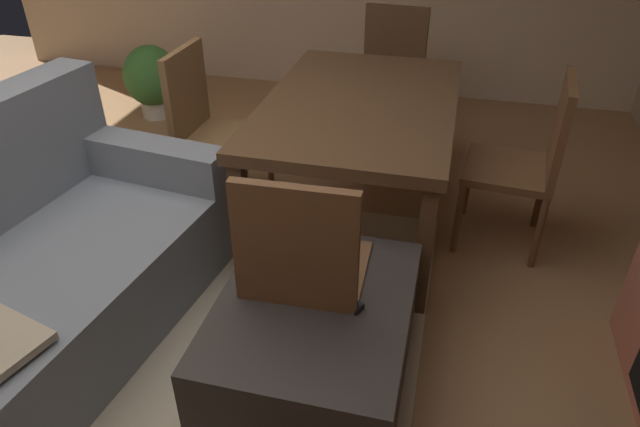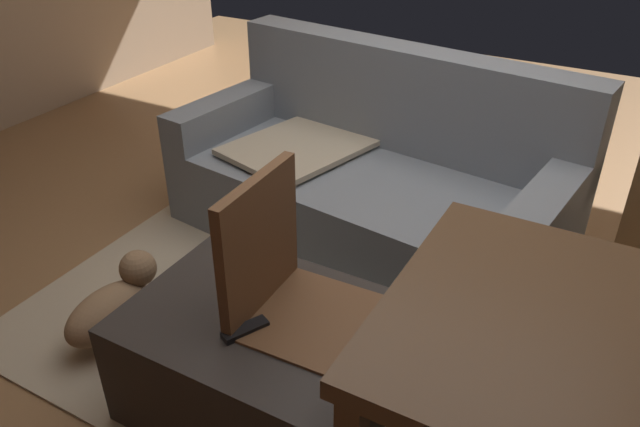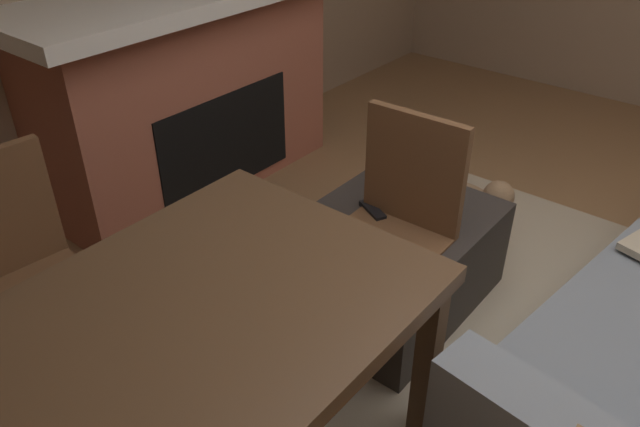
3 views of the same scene
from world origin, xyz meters
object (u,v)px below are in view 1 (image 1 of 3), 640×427
object	(u,v)px
dining_chair_east	(390,69)
dining_chair_west	(303,267)
dining_chair_north	(207,121)
dining_table	(360,113)
potted_plant	(152,79)
ottoman_coffee_table	(315,344)
dining_chair_south	(530,156)
tv_remote	(343,300)

from	to	relation	value
dining_chair_east	dining_chair_west	xyz separation A→B (m)	(-2.30, 0.00, 0.00)
dining_chair_north	dining_chair_east	bearing A→B (deg)	-37.67
dining_table	potted_plant	world-z (taller)	dining_table
ottoman_coffee_table	dining_table	bearing A→B (deg)	3.04
dining_chair_east	potted_plant	xyz separation A→B (m)	(-0.04, 1.86, -0.21)
dining_chair_west	potted_plant	world-z (taller)	dining_chair_west
dining_chair_east	dining_chair_south	bearing A→B (deg)	-143.07
ottoman_coffee_table	tv_remote	distance (m)	0.25
dining_table	dining_chair_south	world-z (taller)	dining_chair_south
dining_table	dining_chair_west	size ratio (longest dim) A/B	1.63
dining_chair_east	dining_table	bearing A→B (deg)	179.62
dining_chair_west	dining_chair_north	xyz separation A→B (m)	(1.15, 0.88, 0.00)
dining_table	dining_chair_east	distance (m)	1.16
dining_table	dining_chair_east	xyz separation A→B (m)	(1.15, -0.01, -0.14)
tv_remote	ottoman_coffee_table	bearing A→B (deg)	123.97
ottoman_coffee_table	dining_chair_west	size ratio (longest dim) A/B	0.97
dining_chair_west	dining_chair_north	distance (m)	1.45
dining_chair_east	potted_plant	distance (m)	1.87
dining_table	dining_chair_south	distance (m)	0.89
dining_chair_south	dining_chair_west	bearing A→B (deg)	142.50
potted_plant	dining_chair_north	bearing A→B (deg)	-138.82
ottoman_coffee_table	dining_chair_west	world-z (taller)	dining_chair_west
ottoman_coffee_table	dining_chair_north	xyz separation A→B (m)	(1.23, 0.94, 0.30)
tv_remote	dining_chair_south	bearing A→B (deg)	-4.01
dining_chair_east	dining_chair_south	world-z (taller)	same
dining_chair_south	dining_chair_west	size ratio (longest dim) A/B	1.00
dining_chair_east	dining_chair_south	size ratio (longest dim) A/B	1.00
dining_table	dining_chair_north	world-z (taller)	dining_chair_north
dining_chair_south	dining_chair_north	bearing A→B (deg)	89.66
dining_chair_west	dining_table	bearing A→B (deg)	0.14
dining_table	potted_plant	bearing A→B (deg)	58.99
ottoman_coffee_table	tv_remote	size ratio (longest dim) A/B	5.62
ottoman_coffee_table	dining_chair_south	xyz separation A→B (m)	(1.22, -0.81, 0.30)
dining_chair_west	potted_plant	bearing A→B (deg)	39.32
ottoman_coffee_table	tv_remote	bearing A→B (deg)	-82.47
dining_chair_south	potted_plant	xyz separation A→B (m)	(1.12, 2.73, -0.21)
potted_plant	dining_table	bearing A→B (deg)	-121.01
tv_remote	dining_chair_north	world-z (taller)	dining_chair_north
ottoman_coffee_table	dining_chair_east	distance (m)	2.40
dining_chair_east	dining_chair_west	bearing A→B (deg)	179.88
tv_remote	potted_plant	world-z (taller)	potted_plant
dining_chair_east	dining_chair_west	distance (m)	2.30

